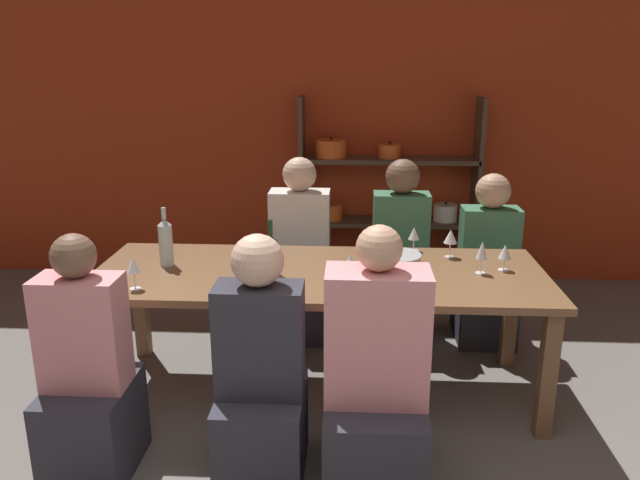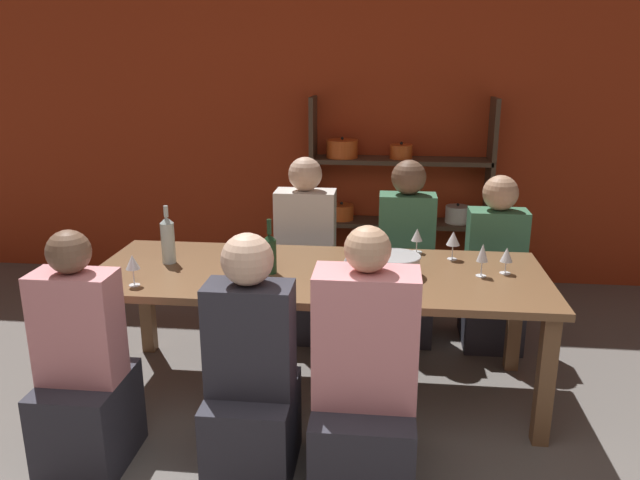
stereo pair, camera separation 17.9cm
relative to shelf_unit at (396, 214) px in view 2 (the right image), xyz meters
The scene contains 19 objects.
wall_back_red 0.84m from the shelf_unit, 150.91° to the left, with size 8.80×0.06×2.70m.
shelf_unit is the anchor object (origin of this frame).
dining_table 1.89m from the shelf_unit, 103.66° to the right, with size 2.49×0.95×0.74m.
mixing_bowl 1.86m from the shelf_unit, 90.67° to the right, with size 0.27×0.27×0.11m.
wine_bottle_green 2.03m from the shelf_unit, 110.41° to the right, with size 0.07×0.07×0.30m.
wine_bottle_dark 2.23m from the shelf_unit, 126.41° to the right, with size 0.08×0.08×0.34m.
wine_glass_empty_a 1.45m from the shelf_unit, 85.73° to the right, with size 0.07×0.07×0.15m.
wine_glass_red_a 1.87m from the shelf_unit, 71.96° to the right, with size 0.07×0.07×0.15m.
wine_glass_empty_b 1.59m from the shelf_unit, 78.66° to the right, with size 0.08×0.08×0.17m.
wine_glass_red_b 1.89m from the shelf_unit, 76.52° to the right, with size 0.06×0.06×0.18m.
wine_glass_empty_c 2.57m from the shelf_unit, 122.31° to the right, with size 0.07×0.07×0.17m.
wine_glass_white_a 1.91m from the shelf_unit, 116.78° to the right, with size 0.08×0.08×0.16m.
wine_glass_empty_d 2.11m from the shelf_unit, 97.53° to the right, with size 0.08×0.08×0.17m.
person_near_a 3.00m from the shelf_unit, 118.99° to the right, with size 0.37×0.46×1.16m.
person_far_a 1.22m from the shelf_unit, 120.89° to the right, with size 0.40×0.50×1.24m.
person_near_b 2.69m from the shelf_unit, 104.38° to the right, with size 0.39×0.48×1.16m.
person_far_b 1.26m from the shelf_unit, 58.92° to the right, with size 0.38×0.47×1.15m.
person_near_c 2.64m from the shelf_unit, 93.34° to the right, with size 0.44×0.56×1.22m.
person_far_c 1.03m from the shelf_unit, 86.74° to the right, with size 0.37×0.47×1.23m.
Camera 2 is at (0.28, -1.44, 1.88)m, focal length 35.00 mm.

